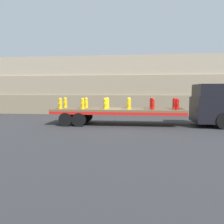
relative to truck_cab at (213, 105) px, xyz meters
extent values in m
plane|color=#2D2D30|center=(-6.67, 0.00, -1.47)|extent=(120.00, 120.00, 0.00)
cube|color=#84755B|center=(-6.67, 7.93, -0.45)|extent=(60.00, 3.00, 2.05)
cube|color=gray|center=(-6.67, 8.08, 1.60)|extent=(60.00, 3.00, 2.05)
cube|color=tan|center=(-6.67, 8.23, 3.65)|extent=(60.00, 3.00, 2.05)
cube|color=black|center=(-0.05, 0.00, -0.29)|extent=(2.49, 2.58, 1.75)
cube|color=black|center=(-0.30, 0.00, 1.03)|extent=(1.74, 2.38, 0.89)
cube|color=black|center=(0.63, 0.00, 0.06)|extent=(1.00, 2.27, 0.98)
cylinder|color=black|center=(0.38, 1.23, -0.92)|extent=(1.11, 0.28, 1.11)
cube|color=brown|center=(-6.67, 0.00, -0.36)|extent=(9.50, 2.52, 0.15)
cube|color=red|center=(-6.67, -1.22, -0.53)|extent=(9.50, 0.08, 0.20)
cube|color=red|center=(-6.67, 1.22, -0.53)|extent=(9.50, 0.08, 0.20)
cylinder|color=black|center=(-9.28, -1.16, -0.99)|extent=(0.96, 0.30, 0.96)
cylinder|color=black|center=(-9.28, 1.16, -0.99)|extent=(0.96, 0.30, 0.96)
cylinder|color=black|center=(-10.23, -1.16, -0.99)|extent=(0.96, 0.30, 0.96)
cylinder|color=black|center=(-10.23, 1.16, -0.99)|extent=(0.96, 0.30, 0.96)
cylinder|color=gold|center=(-10.82, -0.55, -0.27)|extent=(0.33, 0.33, 0.03)
cylinder|color=gold|center=(-10.82, -0.55, 0.03)|extent=(0.26, 0.26, 0.62)
sphere|color=gold|center=(-10.82, -0.55, 0.39)|extent=(0.25, 0.25, 0.25)
cylinder|color=gold|center=(-10.82, -0.76, 0.10)|extent=(0.12, 0.15, 0.12)
cylinder|color=gold|center=(-10.82, -0.35, 0.10)|extent=(0.12, 0.15, 0.12)
cylinder|color=gold|center=(-10.82, 0.55, -0.27)|extent=(0.33, 0.33, 0.03)
cylinder|color=gold|center=(-10.82, 0.55, 0.03)|extent=(0.26, 0.26, 0.62)
sphere|color=gold|center=(-10.82, 0.55, 0.39)|extent=(0.25, 0.25, 0.25)
cylinder|color=gold|center=(-10.82, 0.35, 0.10)|extent=(0.12, 0.15, 0.12)
cylinder|color=gold|center=(-10.82, 0.76, 0.10)|extent=(0.12, 0.15, 0.12)
cylinder|color=gold|center=(-9.16, -0.55, -0.27)|extent=(0.33, 0.33, 0.03)
cylinder|color=gold|center=(-9.16, -0.55, 0.03)|extent=(0.26, 0.26, 0.62)
sphere|color=gold|center=(-9.16, -0.55, 0.39)|extent=(0.25, 0.25, 0.25)
cylinder|color=gold|center=(-9.16, -0.76, 0.10)|extent=(0.12, 0.15, 0.12)
cylinder|color=gold|center=(-9.16, -0.35, 0.10)|extent=(0.12, 0.15, 0.12)
cylinder|color=gold|center=(-9.16, 0.55, -0.27)|extent=(0.33, 0.33, 0.03)
cylinder|color=gold|center=(-9.16, 0.55, 0.03)|extent=(0.26, 0.26, 0.62)
sphere|color=gold|center=(-9.16, 0.55, 0.39)|extent=(0.25, 0.25, 0.25)
cylinder|color=gold|center=(-9.16, 0.35, 0.10)|extent=(0.12, 0.15, 0.12)
cylinder|color=gold|center=(-9.16, 0.76, 0.10)|extent=(0.12, 0.15, 0.12)
cylinder|color=gold|center=(-7.50, -0.55, -0.27)|extent=(0.33, 0.33, 0.03)
cylinder|color=gold|center=(-7.50, -0.55, 0.03)|extent=(0.26, 0.26, 0.62)
sphere|color=gold|center=(-7.50, -0.55, 0.39)|extent=(0.25, 0.25, 0.25)
cylinder|color=gold|center=(-7.50, -0.76, 0.10)|extent=(0.12, 0.15, 0.12)
cylinder|color=gold|center=(-7.50, -0.35, 0.10)|extent=(0.12, 0.15, 0.12)
cylinder|color=gold|center=(-7.50, 0.55, -0.27)|extent=(0.33, 0.33, 0.03)
cylinder|color=gold|center=(-7.50, 0.55, 0.03)|extent=(0.26, 0.26, 0.62)
sphere|color=gold|center=(-7.50, 0.55, 0.39)|extent=(0.25, 0.25, 0.25)
cylinder|color=gold|center=(-7.50, 0.35, 0.10)|extent=(0.12, 0.15, 0.12)
cylinder|color=gold|center=(-7.50, 0.76, 0.10)|extent=(0.12, 0.15, 0.12)
cylinder|color=gold|center=(-5.84, -0.55, -0.27)|extent=(0.33, 0.33, 0.03)
cylinder|color=gold|center=(-5.84, -0.55, 0.03)|extent=(0.26, 0.26, 0.62)
sphere|color=gold|center=(-5.84, -0.55, 0.39)|extent=(0.25, 0.25, 0.25)
cylinder|color=gold|center=(-5.84, -0.76, 0.10)|extent=(0.12, 0.15, 0.12)
cylinder|color=gold|center=(-5.84, -0.35, 0.10)|extent=(0.12, 0.15, 0.12)
cylinder|color=gold|center=(-5.84, 0.55, -0.27)|extent=(0.33, 0.33, 0.03)
cylinder|color=gold|center=(-5.84, 0.55, 0.03)|extent=(0.26, 0.26, 0.62)
sphere|color=gold|center=(-5.84, 0.55, 0.39)|extent=(0.25, 0.25, 0.25)
cylinder|color=gold|center=(-5.84, 0.35, 0.10)|extent=(0.12, 0.15, 0.12)
cylinder|color=gold|center=(-5.84, 0.76, 0.10)|extent=(0.12, 0.15, 0.12)
cylinder|color=red|center=(-4.18, -0.55, -0.27)|extent=(0.33, 0.33, 0.03)
cylinder|color=red|center=(-4.18, -0.55, 0.03)|extent=(0.26, 0.26, 0.62)
sphere|color=red|center=(-4.18, -0.55, 0.39)|extent=(0.25, 0.25, 0.25)
cylinder|color=red|center=(-4.18, -0.76, 0.10)|extent=(0.12, 0.15, 0.12)
cylinder|color=red|center=(-4.18, -0.35, 0.10)|extent=(0.12, 0.15, 0.12)
cylinder|color=red|center=(-4.18, 0.55, -0.27)|extent=(0.33, 0.33, 0.03)
cylinder|color=red|center=(-4.18, 0.55, 0.03)|extent=(0.26, 0.26, 0.62)
sphere|color=red|center=(-4.18, 0.55, 0.39)|extent=(0.25, 0.25, 0.25)
cylinder|color=red|center=(-4.18, 0.35, 0.10)|extent=(0.12, 0.15, 0.12)
cylinder|color=red|center=(-4.18, 0.76, 0.10)|extent=(0.12, 0.15, 0.12)
cylinder|color=red|center=(-2.52, -0.55, -0.27)|extent=(0.33, 0.33, 0.03)
cylinder|color=red|center=(-2.52, -0.55, 0.03)|extent=(0.26, 0.26, 0.62)
sphere|color=red|center=(-2.52, -0.55, 0.39)|extent=(0.25, 0.25, 0.25)
cylinder|color=red|center=(-2.52, -0.76, 0.10)|extent=(0.12, 0.15, 0.12)
cylinder|color=red|center=(-2.52, -0.35, 0.10)|extent=(0.12, 0.15, 0.12)
cylinder|color=red|center=(-2.52, 0.55, -0.27)|extent=(0.33, 0.33, 0.03)
cylinder|color=red|center=(-2.52, 0.55, 0.03)|extent=(0.26, 0.26, 0.62)
sphere|color=red|center=(-2.52, 0.55, 0.39)|extent=(0.25, 0.25, 0.25)
cylinder|color=red|center=(-2.52, 0.35, 0.10)|extent=(0.12, 0.15, 0.12)
cylinder|color=red|center=(-2.52, 0.76, 0.10)|extent=(0.12, 0.15, 0.12)
cube|color=yellow|center=(-5.84, 0.00, 0.53)|extent=(0.05, 2.72, 0.01)
cube|color=yellow|center=(-4.18, 0.00, 0.53)|extent=(0.05, 2.72, 0.01)
camera|label=1|loc=(-5.27, -15.91, 1.00)|focal=35.00mm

